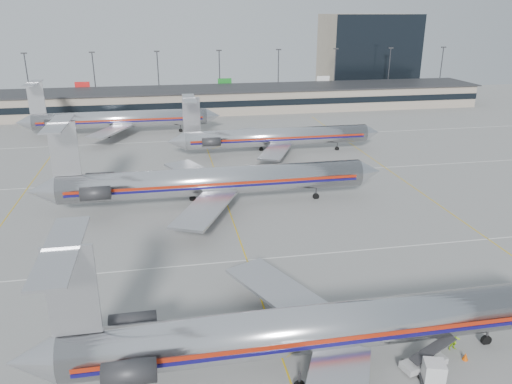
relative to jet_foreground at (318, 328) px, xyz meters
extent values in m
plane|color=gray|center=(-2.42, 8.35, -3.53)|extent=(260.00, 260.00, 0.00)
cube|color=silver|center=(-2.42, 18.35, -3.52)|extent=(160.00, 0.15, 0.02)
cube|color=gray|center=(-2.42, 106.35, -0.53)|extent=(160.00, 16.00, 6.00)
cube|color=black|center=(-2.42, 98.25, -0.33)|extent=(160.00, 0.20, 1.60)
cube|color=#2D2D30|center=(-2.42, 106.35, 2.57)|extent=(162.00, 17.00, 0.30)
cylinder|color=#38383D|center=(-47.42, 120.35, 3.97)|extent=(0.30, 0.30, 15.00)
cube|color=#2D2D30|center=(-47.42, 120.35, 11.57)|extent=(1.60, 0.40, 0.35)
cylinder|color=#38383D|center=(-29.42, 120.35, 3.97)|extent=(0.30, 0.30, 15.00)
cube|color=#2D2D30|center=(-29.42, 120.35, 11.57)|extent=(1.60, 0.40, 0.35)
cylinder|color=#38383D|center=(-11.42, 120.35, 3.97)|extent=(0.30, 0.30, 15.00)
cube|color=#2D2D30|center=(-11.42, 120.35, 11.57)|extent=(1.60, 0.40, 0.35)
cylinder|color=#38383D|center=(6.58, 120.35, 3.97)|extent=(0.30, 0.30, 15.00)
cube|color=#2D2D30|center=(6.58, 120.35, 11.57)|extent=(1.60, 0.40, 0.35)
cylinder|color=#38383D|center=(24.58, 120.35, 3.97)|extent=(0.30, 0.30, 15.00)
cube|color=#2D2D30|center=(24.58, 120.35, 11.57)|extent=(1.60, 0.40, 0.35)
cylinder|color=#38383D|center=(42.58, 120.35, 3.97)|extent=(0.30, 0.30, 15.00)
cube|color=#2D2D30|center=(42.58, 120.35, 11.57)|extent=(1.60, 0.40, 0.35)
cylinder|color=#38383D|center=(60.58, 120.35, 3.97)|extent=(0.30, 0.30, 15.00)
cube|color=#2D2D30|center=(60.58, 120.35, 11.57)|extent=(1.60, 0.40, 0.35)
cylinder|color=#38383D|center=(78.58, 120.35, 3.97)|extent=(0.30, 0.30, 15.00)
cube|color=#2D2D30|center=(78.58, 120.35, 11.57)|extent=(1.60, 0.40, 0.35)
cube|color=tan|center=(59.58, 136.35, 8.97)|extent=(30.00, 20.00, 25.00)
cylinder|color=silver|center=(0.98, 0.00, -0.05)|extent=(39.72, 3.67, 3.67)
cone|color=#BBBBC0|center=(-20.67, 0.00, -0.05)|extent=(3.57, 3.67, 3.67)
cube|color=#9C1F0B|center=(0.98, -1.84, 0.09)|extent=(37.73, 0.05, 0.35)
cube|color=#0F0B4F|center=(0.98, -1.84, -0.30)|extent=(37.73, 0.05, 0.28)
cube|color=#BBBBC0|center=(-1.01, 6.95, -1.05)|extent=(9.23, 13.46, 0.32)
cube|color=#BBBBC0|center=(-17.39, 0.00, 5.16)|extent=(3.38, 0.25, 6.75)
cube|color=#BBBBC0|center=(-17.69, 0.00, 8.34)|extent=(2.38, 10.43, 0.18)
cylinder|color=#2D2D30|center=(-13.92, 2.83, 0.24)|extent=(3.57, 1.69, 1.69)
cylinder|color=#2D2D30|center=(-13.92, -2.83, 0.24)|extent=(3.57, 1.69, 1.69)
cylinder|color=#2D2D30|center=(14.88, 0.00, -2.71)|extent=(0.20, 0.20, 1.64)
cylinder|color=#2D2D30|center=(-2.00, -2.38, -2.71)|extent=(0.20, 0.20, 1.64)
cylinder|color=#2D2D30|center=(-2.00, 2.39, -2.71)|extent=(0.20, 0.20, 1.64)
cylinder|color=black|center=(14.88, 0.00, -3.18)|extent=(0.89, 0.30, 0.89)
cylinder|color=silver|center=(-4.00, 35.56, 0.19)|extent=(42.54, 3.94, 3.94)
cone|color=silver|center=(18.98, 35.56, 0.19)|extent=(3.40, 3.94, 3.94)
cone|color=#BBBBC0|center=(-27.18, 35.56, 0.19)|extent=(3.83, 3.94, 3.94)
cube|color=#9C1F0B|center=(-4.00, 33.59, 0.35)|extent=(40.42, 0.05, 0.37)
cube|color=#0F0B4F|center=(-4.00, 33.59, -0.07)|extent=(40.42, 0.05, 0.30)
cube|color=#BBBBC0|center=(-6.12, 43.01, -0.87)|extent=(9.89, 14.42, 0.34)
cube|color=#BBBBC0|center=(-6.12, 28.12, -0.87)|extent=(9.89, 14.42, 0.34)
cube|color=#BBBBC0|center=(-23.67, 35.56, 5.78)|extent=(3.62, 0.27, 7.23)
cube|color=#BBBBC0|center=(-23.99, 35.56, 9.18)|extent=(2.55, 11.17, 0.19)
cylinder|color=#2D2D30|center=(-19.95, 38.59, 0.51)|extent=(3.83, 1.81, 1.81)
cylinder|color=#2D2D30|center=(-19.95, 32.53, 0.51)|extent=(3.83, 1.81, 1.81)
cylinder|color=#2D2D30|center=(10.90, 35.56, -2.65)|extent=(0.21, 0.21, 1.75)
cylinder|color=#2D2D30|center=(-7.19, 33.01, -2.65)|extent=(0.21, 0.21, 1.75)
cylinder|color=#2D2D30|center=(-7.19, 38.12, -2.65)|extent=(0.21, 0.21, 1.75)
cylinder|color=black|center=(10.90, 35.56, -3.16)|extent=(0.96, 0.32, 0.96)
cylinder|color=silver|center=(10.85, 60.95, -0.25)|extent=(35.63, 3.47, 3.47)
cone|color=silver|center=(30.17, 60.95, -0.25)|extent=(3.00, 3.47, 3.47)
cone|color=#BBBBC0|center=(-8.65, 60.95, -0.25)|extent=(3.38, 3.47, 3.47)
cube|color=#9C1F0B|center=(10.85, 59.20, -0.11)|extent=(33.85, 0.05, 0.33)
cube|color=#0F0B4F|center=(10.85, 59.20, -0.48)|extent=(33.85, 0.05, 0.26)
cube|color=#BBBBC0|center=(8.98, 67.51, -1.19)|extent=(8.72, 12.71, 0.30)
cube|color=#BBBBC0|center=(8.98, 54.39, -1.19)|extent=(8.72, 12.71, 0.30)
cube|color=#BBBBC0|center=(-5.56, 60.95, 4.67)|extent=(3.19, 0.23, 6.38)
cube|color=#BBBBC0|center=(-5.84, 60.95, 7.67)|extent=(2.25, 9.84, 0.17)
cylinder|color=#2D2D30|center=(-2.28, 63.62, 0.03)|extent=(3.38, 1.59, 1.59)
cylinder|color=#2D2D30|center=(-2.28, 58.28, 0.03)|extent=(3.38, 1.59, 1.59)
cylinder|color=#2D2D30|center=(23.04, 60.95, -2.76)|extent=(0.19, 0.19, 1.55)
cylinder|color=#2D2D30|center=(8.04, 58.70, -2.76)|extent=(0.19, 0.19, 1.55)
cylinder|color=#2D2D30|center=(8.04, 63.20, -2.76)|extent=(0.19, 0.19, 1.55)
cylinder|color=black|center=(23.04, 60.95, -3.20)|extent=(0.84, 0.28, 0.84)
cylinder|color=silver|center=(-19.84, 82.54, -0.07)|extent=(37.59, 3.66, 3.66)
cone|color=silver|center=(0.54, 82.54, -0.07)|extent=(3.17, 3.66, 3.66)
cone|color=#BBBBC0|center=(-40.41, 82.54, -0.07)|extent=(3.56, 3.66, 3.66)
cube|color=#9C1F0B|center=(-19.84, 80.70, 0.08)|extent=(35.71, 0.05, 0.35)
cube|color=#0F0B4F|center=(-19.84, 80.70, -0.31)|extent=(35.71, 0.05, 0.28)
cube|color=#BBBBC0|center=(-21.82, 89.46, -1.06)|extent=(9.20, 13.41, 0.32)
cube|color=#BBBBC0|center=(-21.82, 75.61, -1.06)|extent=(9.20, 13.41, 0.32)
cube|color=#BBBBC0|center=(-37.15, 82.54, 5.13)|extent=(3.36, 0.25, 6.73)
cube|color=#BBBBC0|center=(-37.44, 82.54, 8.29)|extent=(2.37, 10.39, 0.18)
cylinder|color=#2D2D30|center=(-33.68, 85.36, 0.23)|extent=(3.56, 1.68, 1.68)
cylinder|color=#2D2D30|center=(-33.68, 79.72, 0.23)|extent=(3.56, 1.68, 1.68)
cylinder|color=#2D2D30|center=(-6.98, 82.54, -2.71)|extent=(0.20, 0.20, 1.63)
cylinder|color=#2D2D30|center=(-22.80, 80.16, -2.71)|extent=(0.20, 0.20, 1.63)
cylinder|color=#2D2D30|center=(-22.80, 84.91, -2.71)|extent=(0.20, 0.20, 1.63)
cylinder|color=black|center=(-6.98, 82.54, -3.18)|extent=(0.89, 0.30, 0.89)
cube|color=#2D2D30|center=(8.02, -3.59, -3.28)|extent=(2.18, 1.98, 0.30)
cube|color=silver|center=(8.02, -3.59, -2.37)|extent=(1.86, 1.79, 1.52)
cylinder|color=black|center=(8.73, -2.98, -3.41)|extent=(0.24, 0.12, 0.24)
cylinder|color=black|center=(7.31, -2.98, -3.41)|extent=(0.24, 0.12, 0.24)
cube|color=#A7A7A7|center=(8.22, -1.80, -3.06)|extent=(4.00, 2.23, 0.53)
cube|color=#2D2D30|center=(8.85, -1.80, -1.85)|extent=(3.95, 1.83, 1.35)
cylinder|color=black|center=(9.59, -1.23, -3.27)|extent=(0.53, 0.17, 0.53)
cylinder|color=black|center=(9.59, -2.38, -3.27)|extent=(0.53, 0.17, 0.53)
cylinder|color=black|center=(6.86, -1.23, -3.27)|extent=(0.53, 0.17, 0.53)
cylinder|color=black|center=(6.86, -2.38, -3.27)|extent=(0.53, 0.17, 0.53)
imported|color=#A3EA16|center=(3.02, -1.45, -2.67)|extent=(0.75, 0.68, 1.72)
imported|color=#8EC812|center=(11.83, -0.19, -2.64)|extent=(0.91, 0.74, 1.78)
cone|color=#CF4B06|center=(12.01, -1.55, -3.21)|extent=(0.48, 0.48, 0.65)
camera|label=1|loc=(-10.57, -30.87, 22.96)|focal=35.00mm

